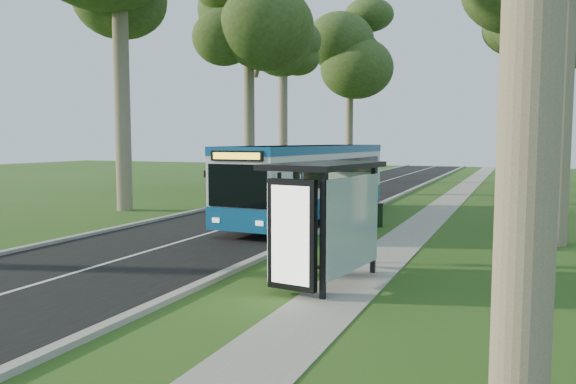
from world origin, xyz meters
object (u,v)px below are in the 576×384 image
Objects in this scene: car_silver at (302,175)px; bus_shelter at (324,200)px; bus_stop_sign at (302,200)px; litter_bin at (377,215)px; bus at (310,182)px; car_white at (267,180)px.

bus_shelter is at bearing -83.82° from car_silver.
bus_stop_sign is 0.79× the size of bus_shelter.
litter_bin is 0.21× the size of car_silver.
car_silver is at bearing 120.31° from bus_shelter.
bus is 7.97m from bus_stop_sign.
bus_stop_sign is 26.85m from car_silver.
litter_bin is 20.82m from car_silver.
car_silver is at bearing 115.85° from bus.
car_white is 0.96× the size of car_silver.
car_silver is (-10.06, 18.22, 0.24)m from litter_bin.
car_white is at bearing -107.73° from car_silver.
car_white is (-10.24, 12.46, 0.23)m from litter_bin.
bus_stop_sign is 6.92m from litter_bin.
bus_stop_sign is at bearing -57.75° from car_white.
car_silver is at bearing 89.90° from bus_stop_sign.
bus_stop_sign is 0.65× the size of car_silver.
bus_shelter reaches higher than bus_stop_sign.
car_white reaches higher than litter_bin.
bus_stop_sign reaches higher than litter_bin.
bus_stop_sign is at bearing -93.30° from litter_bin.
litter_bin is (-1.01, 9.05, -1.48)m from bus_shelter.
bus_shelter reaches higher than litter_bin.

